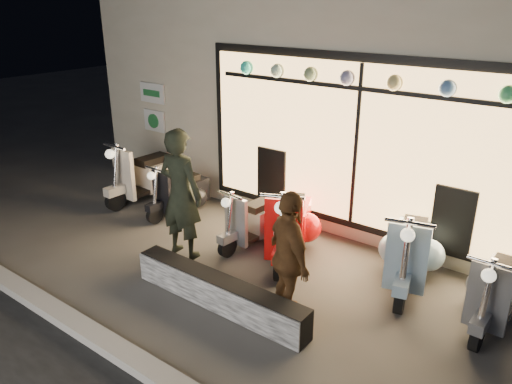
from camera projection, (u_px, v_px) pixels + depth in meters
ground at (232, 276)px, 6.89m from camera, size 40.00×40.00×0.00m
kerb at (114, 348)px, 5.38m from camera, size 40.00×0.25×0.12m
shop_building at (392, 78)px, 9.82m from camera, size 10.20×6.23×4.20m
graffiti_barrier at (219, 292)px, 6.15m from camera, size 2.54×0.28×0.40m
scooter_silver at (259, 219)px, 7.74m from camera, size 0.50×1.31×0.94m
scooter_red at (290, 223)px, 7.39m from camera, size 0.95×1.58×1.16m
scooter_black at (184, 192)px, 8.84m from camera, size 0.45×1.29×0.93m
scooter_cream at (151, 174)px, 9.43m from camera, size 0.55×1.60×1.15m
scooter_blue at (411, 249)px, 6.65m from camera, size 0.76×1.60×1.13m
scooter_grey at (498, 289)px, 5.85m from camera, size 0.45×1.40×1.01m
man at (181, 194)px, 7.13m from camera, size 0.74×0.51×1.93m
woman at (289, 258)px, 5.72m from camera, size 1.01×0.86×1.62m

